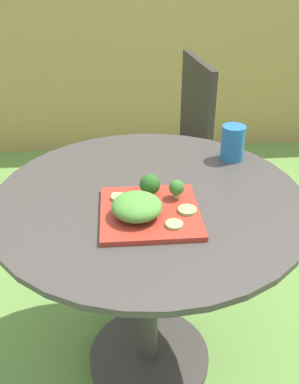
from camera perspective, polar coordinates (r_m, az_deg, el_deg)
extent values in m
plane|color=#669342|center=(1.73, -0.04, -21.41)|extent=(12.00, 12.00, 0.00)
cube|color=#A8894C|center=(3.07, -3.12, 18.33)|extent=(8.00, 0.08, 1.42)
cylinder|color=#423D38|center=(1.25, -0.05, -0.73)|extent=(0.91, 0.91, 0.02)
cylinder|color=#423D38|center=(1.45, -0.05, -12.32)|extent=(0.06, 0.06, 0.67)
cylinder|color=#423D38|center=(1.71, -0.04, -21.00)|extent=(0.44, 0.44, 0.04)
cube|color=#332D28|center=(2.11, 0.69, 4.54)|extent=(0.49, 0.49, 0.03)
cube|color=#332D28|center=(2.07, 6.24, 11.00)|extent=(0.08, 0.42, 0.45)
cylinder|color=#332D28|center=(2.34, -4.61, 1.24)|extent=(0.02, 0.02, 0.43)
cylinder|color=#332D28|center=(2.04, -3.17, -3.62)|extent=(0.02, 0.02, 0.43)
cylinder|color=#332D28|center=(2.41, 3.90, 2.12)|extent=(0.02, 0.02, 0.43)
cylinder|color=#332D28|center=(2.11, 6.51, -2.45)|extent=(0.02, 0.02, 0.43)
cube|color=#AD3323|center=(1.15, 0.06, -2.72)|extent=(0.26, 0.26, 0.01)
cylinder|color=#236BA8|center=(1.45, 10.98, 6.43)|extent=(0.08, 0.08, 0.12)
cylinder|color=#1E5B8F|center=(1.46, 10.91, 5.80)|extent=(0.07, 0.07, 0.08)
cube|color=silver|center=(1.19, -3.11, -1.12)|extent=(0.08, 0.09, 0.00)
cube|color=silver|center=(1.14, -0.40, -2.51)|extent=(0.05, 0.05, 0.00)
ellipsoid|color=#519338|center=(1.11, -1.70, -1.93)|extent=(0.13, 0.13, 0.06)
cylinder|color=#99B770|center=(1.20, 3.58, -0.47)|extent=(0.01, 0.01, 0.02)
sphere|color=#38752D|center=(1.19, 3.62, 0.61)|extent=(0.04, 0.04, 0.04)
cylinder|color=#99B770|center=(1.21, -0.12, -0.24)|extent=(0.02, 0.02, 0.01)
sphere|color=#285B1E|center=(1.19, -0.12, 1.01)|extent=(0.06, 0.06, 0.06)
cylinder|color=#8EB766|center=(1.15, 5.03, -2.40)|extent=(0.05, 0.05, 0.01)
cylinder|color=#8EB766|center=(1.20, -4.12, -0.71)|extent=(0.04, 0.04, 0.01)
cylinder|color=#8EB766|center=(1.09, 3.30, -4.30)|extent=(0.05, 0.05, 0.01)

